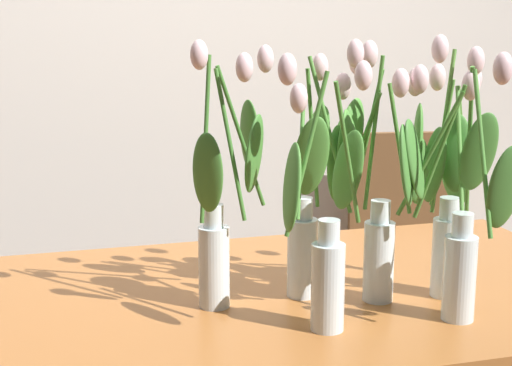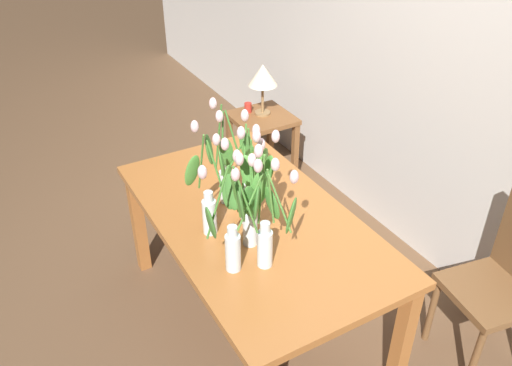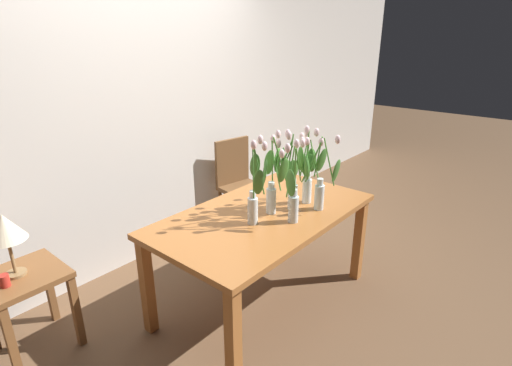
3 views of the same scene
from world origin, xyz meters
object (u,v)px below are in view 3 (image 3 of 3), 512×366
Objects in this scene: dining_table at (264,224)px; tulip_vase_5 at (317,179)px; pillar_candle at (4,281)px; tulip_vase_3 at (307,174)px; tulip_vase_4 at (256,192)px; table_lamp at (5,229)px; side_table at (27,290)px; tulip_vase_2 at (293,196)px; tulip_vase_1 at (275,184)px; tulip_vase_0 at (289,177)px; dining_chair at (239,180)px.

dining_table is 0.49m from tulip_vase_5.
dining_table is 21.33× the size of pillar_candle.
tulip_vase_4 is (-0.49, 0.07, -0.00)m from tulip_vase_3.
tulip_vase_5 reaches higher than pillar_candle.
tulip_vase_5 is 1.41× the size of table_lamp.
side_table is at bearing 148.06° from dining_table.
tulip_vase_1 is at bearing 79.69° from tulip_vase_2.
tulip_vase_1 reaches higher than side_table.
pillar_candle is at bearing 153.29° from tulip_vase_3.
tulip_vase_1 is 7.70× the size of pillar_candle.
table_lamp is (-1.67, 0.96, -0.11)m from tulip_vase_3.
table_lamp is (-1.61, 1.08, -0.12)m from tulip_vase_5.
tulip_vase_5 reaches higher than side_table.
tulip_vase_0 reaches higher than pillar_candle.
pillar_candle is (-1.46, 0.81, -0.37)m from tulip_vase_1.
tulip_vase_4 reaches higher than side_table.
dining_table is 0.38m from tulip_vase_0.
tulip_vase_2 is at bearing -123.18° from dining_chair.
tulip_vase_4 is at bearing -132.79° from dining_chair.
tulip_vase_2 reaches higher than table_lamp.
tulip_vase_1 is 1.69m from side_table.
tulip_vase_0 reaches higher than side_table.
tulip_vase_0 reaches higher than dining_chair.
pillar_candle is (-1.70, 1.00, -0.38)m from tulip_vase_5.
tulip_vase_0 reaches higher than tulip_vase_5.
table_lamp is (-1.34, 0.83, 0.21)m from dining_table.
tulip_vase_3 reaches higher than table_lamp.
tulip_vase_1 is 1.05× the size of side_table.
tulip_vase_3 is 1.47× the size of table_lamp.
tulip_vase_5 is (0.24, -0.19, 0.01)m from tulip_vase_1.
tulip_vase_0 is at bearing -120.59° from dining_chair.
table_lamp is 0.29m from pillar_candle.
tulip_vase_3 reaches higher than dining_chair.
table_lamp is (-1.34, 1.07, -0.07)m from tulip_vase_2.
tulip_vase_5 is at bearing -113.06° from dining_chair.
dining_chair is (0.80, 0.98, -0.12)m from dining_table.
tulip_vase_5 is 1.95m from table_lamp.
tulip_vase_2 is at bearing -38.52° from side_table.
dining_chair is 2.34× the size of table_lamp.
tulip_vase_0 reaches higher than dining_table.
pillar_candle is at bearing -152.38° from side_table.
tulip_vase_2 is at bearing -45.74° from tulip_vase_4.
tulip_vase_0 reaches higher than table_lamp.
tulip_vase_0 is 0.20m from tulip_vase_5.
tulip_vase_0 is at bearing -4.48° from tulip_vase_4.
tulip_vase_4 is 0.48m from tulip_vase_5.
dining_chair is (0.76, 1.04, -0.43)m from tulip_vase_1.
tulip_vase_1 is at bearing 141.46° from tulip_vase_5.
tulip_vase_1 is at bearing 169.00° from tulip_vase_0.
tulip_vase_3 is at bearing 64.89° from tulip_vase_5.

